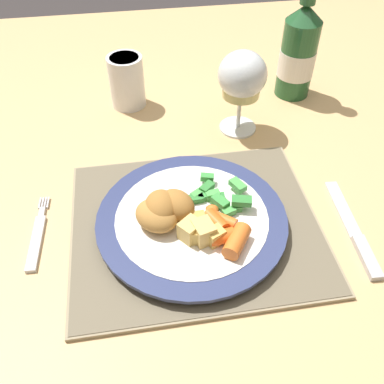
{
  "coord_description": "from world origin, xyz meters",
  "views": [
    {
      "loc": [
        -0.13,
        -0.65,
        1.2
      ],
      "look_at": [
        -0.06,
        -0.23,
        0.78
      ],
      "focal_mm": 40.0,
      "sensor_mm": 36.0,
      "label": 1
    }
  ],
  "objects_px": {
    "bottle": "(299,51)",
    "dining_table": "(203,149)",
    "wine_glass": "(242,78)",
    "fork": "(37,237)",
    "dinner_plate": "(192,221)",
    "table_knife": "(356,235)",
    "drinking_cup": "(127,80)"
  },
  "relations": [
    {
      "from": "dining_table",
      "to": "fork",
      "type": "xyz_separation_m",
      "value": [
        -0.28,
        -0.24,
        0.07
      ]
    },
    {
      "from": "dinner_plate",
      "to": "wine_glass",
      "type": "height_order",
      "value": "wine_glass"
    },
    {
      "from": "fork",
      "to": "bottle",
      "type": "relative_size",
      "value": 0.54
    },
    {
      "from": "dinner_plate",
      "to": "fork",
      "type": "bearing_deg",
      "value": 175.6
    },
    {
      "from": "dining_table",
      "to": "table_knife",
      "type": "relative_size",
      "value": 8.69
    },
    {
      "from": "wine_glass",
      "to": "bottle",
      "type": "relative_size",
      "value": 0.59
    },
    {
      "from": "wine_glass",
      "to": "bottle",
      "type": "distance_m",
      "value": 0.17
    },
    {
      "from": "fork",
      "to": "wine_glass",
      "type": "relative_size",
      "value": 0.92
    },
    {
      "from": "dining_table",
      "to": "table_knife",
      "type": "height_order",
      "value": "table_knife"
    },
    {
      "from": "dinner_plate",
      "to": "table_knife",
      "type": "distance_m",
      "value": 0.23
    },
    {
      "from": "dining_table",
      "to": "wine_glass",
      "type": "relative_size",
      "value": 10.74
    },
    {
      "from": "table_knife",
      "to": "bottle",
      "type": "xyz_separation_m",
      "value": [
        0.03,
        0.37,
        0.09
      ]
    },
    {
      "from": "dinner_plate",
      "to": "table_knife",
      "type": "relative_size",
      "value": 1.45
    },
    {
      "from": "table_knife",
      "to": "dinner_plate",
      "type": "bearing_deg",
      "value": 167.32
    },
    {
      "from": "bottle",
      "to": "table_knife",
      "type": "bearing_deg",
      "value": -94.77
    },
    {
      "from": "table_knife",
      "to": "wine_glass",
      "type": "height_order",
      "value": "wine_glass"
    },
    {
      "from": "drinking_cup",
      "to": "bottle",
      "type": "bearing_deg",
      "value": -2.05
    },
    {
      "from": "dining_table",
      "to": "table_knife",
      "type": "bearing_deg",
      "value": -63.0
    },
    {
      "from": "dining_table",
      "to": "bottle",
      "type": "bearing_deg",
      "value": 18.35
    },
    {
      "from": "drinking_cup",
      "to": "dining_table",
      "type": "bearing_deg",
      "value": -28.92
    },
    {
      "from": "bottle",
      "to": "drinking_cup",
      "type": "distance_m",
      "value": 0.33
    },
    {
      "from": "dining_table",
      "to": "bottle",
      "type": "relative_size",
      "value": 6.34
    },
    {
      "from": "dining_table",
      "to": "dinner_plate",
      "type": "distance_m",
      "value": 0.28
    },
    {
      "from": "dinner_plate",
      "to": "wine_glass",
      "type": "distance_m",
      "value": 0.27
    },
    {
      "from": "dinner_plate",
      "to": "bottle",
      "type": "xyz_separation_m",
      "value": [
        0.26,
        0.32,
        0.07
      ]
    },
    {
      "from": "fork",
      "to": "drinking_cup",
      "type": "height_order",
      "value": "drinking_cup"
    },
    {
      "from": "dining_table",
      "to": "wine_glass",
      "type": "distance_m",
      "value": 0.18
    },
    {
      "from": "table_knife",
      "to": "bottle",
      "type": "distance_m",
      "value": 0.39
    },
    {
      "from": "dining_table",
      "to": "fork",
      "type": "distance_m",
      "value": 0.38
    },
    {
      "from": "table_knife",
      "to": "dining_table",
      "type": "bearing_deg",
      "value": 117.0
    },
    {
      "from": "fork",
      "to": "drinking_cup",
      "type": "distance_m",
      "value": 0.35
    },
    {
      "from": "bottle",
      "to": "dining_table",
      "type": "bearing_deg",
      "value": -161.65
    }
  ]
}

